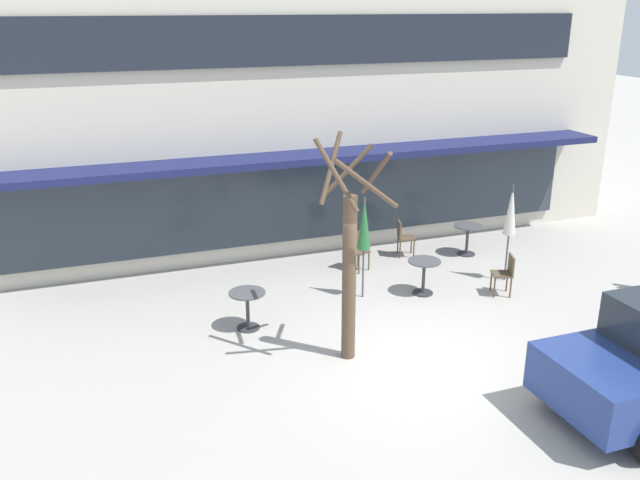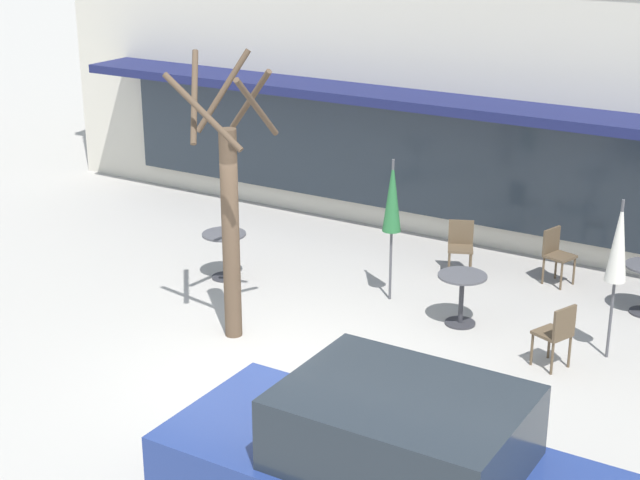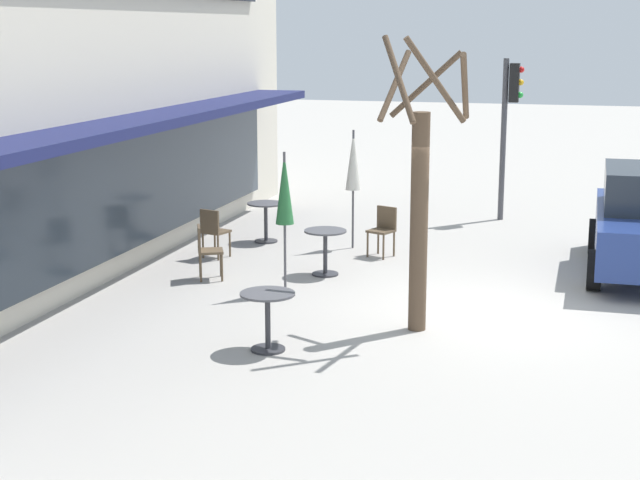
{
  "view_description": "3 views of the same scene",
  "coord_description": "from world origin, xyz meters",
  "views": [
    {
      "loc": [
        -5.21,
        -9.09,
        5.91
      ],
      "look_at": [
        -0.67,
        3.35,
        1.27
      ],
      "focal_mm": 38.0,
      "sensor_mm": 36.0,
      "label": 1
    },
    {
      "loc": [
        6.46,
        -9.29,
        5.87
      ],
      "look_at": [
        -0.64,
        2.31,
        1.02
      ],
      "focal_mm": 55.0,
      "sensor_mm": 36.0,
      "label": 2
    },
    {
      "loc": [
        -13.75,
        -1.43,
        4.02
      ],
      "look_at": [
        -0.68,
        2.22,
        1.07
      ],
      "focal_mm": 55.0,
      "sensor_mm": 36.0,
      "label": 3
    }
  ],
  "objects": [
    {
      "name": "cafe_chair_1",
      "position": [
        3.07,
        2.1,
        0.53
      ],
      "size": [
        0.52,
        0.52,
        0.89
      ],
      "color": "brown",
      "rests_on": "ground"
    },
    {
      "name": "street_tree",
      "position": [
        -1.1,
        0.73,
        1.83
      ],
      "size": [
        1.23,
        1.18,
        3.93
      ],
      "color": "brown",
      "rests_on": "ground"
    },
    {
      "name": "building_facade",
      "position": [
        0.0,
        9.96,
        3.56
      ],
      "size": [
        17.91,
        9.1,
        7.12
      ],
      "color": "beige",
      "rests_on": "ground"
    },
    {
      "name": "parked_sedan",
      "position": [
        3.03,
        -2.46,
        0.88
      ],
      "size": [
        4.2,
        2.02,
        1.76
      ],
      "color": "navy",
      "rests_on": "ground"
    },
    {
      "name": "cafe_table_by_tree",
      "position": [
        1.46,
        2.73,
        0.52
      ],
      "size": [
        0.7,
        0.7,
        0.76
      ],
      "color": "#333338",
      "rests_on": "ground"
    },
    {
      "name": "cafe_chair_0",
      "position": [
        2.09,
        4.96,
        0.53
      ],
      "size": [
        0.5,
        0.5,
        0.89
      ],
      "color": "brown",
      "rests_on": "ground"
    },
    {
      "name": "patio_umbrella_green_folded",
      "position": [
        0.17,
        3.02,
        1.63
      ],
      "size": [
        0.28,
        0.28,
        2.2
      ],
      "color": "#4C4C51",
      "rests_on": "ground"
    },
    {
      "name": "cafe_chair_2",
      "position": [
        0.66,
        4.52,
        0.53
      ],
      "size": [
        0.53,
        0.53,
        0.89
      ],
      "color": "brown",
      "rests_on": "ground"
    },
    {
      "name": "ground_plane",
      "position": [
        0.0,
        0.0,
        0.0
      ],
      "size": [
        80.0,
        80.0,
        0.0
      ],
      "primitive_type": "plane",
      "color": "#ADA8A0"
    },
    {
      "name": "patio_umbrella_cream_folded",
      "position": [
        3.57,
        2.78,
        1.63
      ],
      "size": [
        0.28,
        0.28,
        2.2
      ],
      "color": "#4C4C51",
      "rests_on": "ground"
    },
    {
      "name": "cafe_table_near_wall",
      "position": [
        -2.48,
        2.41,
        0.52
      ],
      "size": [
        0.7,
        0.7,
        0.76
      ],
      "color": "#333338",
      "rests_on": "ground"
    }
  ]
}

